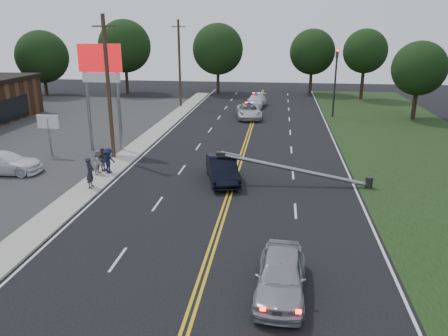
# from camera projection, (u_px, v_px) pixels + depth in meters

# --- Properties ---
(ground) EXTENTS (120.00, 120.00, 0.00)m
(ground) POSITION_uv_depth(u_px,v_px,m) (214.00, 242.00, 19.42)
(ground) COLOR black
(ground) RESTS_ON ground
(sidewalk) EXTENTS (1.80, 70.00, 0.12)m
(sidewalk) POSITION_uv_depth(u_px,v_px,m) (115.00, 166.00, 29.86)
(sidewalk) COLOR #ACA59B
(sidewalk) RESTS_ON ground
(centerline_yellow) EXTENTS (0.36, 80.00, 0.00)m
(centerline_yellow) POSITION_uv_depth(u_px,v_px,m) (237.00, 172.00, 28.85)
(centerline_yellow) COLOR gold
(centerline_yellow) RESTS_ON ground
(pylon_sign) EXTENTS (3.20, 0.35, 8.00)m
(pylon_sign) POSITION_uv_depth(u_px,v_px,m) (101.00, 72.00, 32.07)
(pylon_sign) COLOR gray
(pylon_sign) RESTS_ON ground
(small_sign) EXTENTS (1.60, 0.14, 3.10)m
(small_sign) POSITION_uv_depth(u_px,v_px,m) (48.00, 125.00, 31.74)
(small_sign) COLOR gray
(small_sign) RESTS_ON ground
(traffic_signal) EXTENTS (0.28, 0.41, 7.05)m
(traffic_signal) POSITION_uv_depth(u_px,v_px,m) (335.00, 77.00, 45.42)
(traffic_signal) COLOR #2D2D30
(traffic_signal) RESTS_ON ground
(fallen_streetlight) EXTENTS (9.36, 0.44, 1.91)m
(fallen_streetlight) POSITION_uv_depth(u_px,v_px,m) (303.00, 171.00, 26.18)
(fallen_streetlight) COLOR #2D2D30
(fallen_streetlight) RESTS_ON ground
(utility_pole_mid) EXTENTS (1.60, 0.28, 10.00)m
(utility_pole_mid) POSITION_uv_depth(u_px,v_px,m) (108.00, 88.00, 30.30)
(utility_pole_mid) COLOR #382619
(utility_pole_mid) RESTS_ON ground
(utility_pole_far) EXTENTS (1.60, 0.28, 10.00)m
(utility_pole_far) POSITION_uv_depth(u_px,v_px,m) (179.00, 64.00, 51.07)
(utility_pole_far) COLOR #382619
(utility_pole_far) RESTS_ON ground
(tree_4) EXTENTS (7.06, 7.06, 8.82)m
(tree_4) POSITION_uv_depth(u_px,v_px,m) (42.00, 57.00, 59.79)
(tree_4) COLOR black
(tree_4) RESTS_ON ground
(tree_5) EXTENTS (7.36, 7.36, 10.27)m
(tree_5) POSITION_uv_depth(u_px,v_px,m) (125.00, 46.00, 61.55)
(tree_5) COLOR black
(tree_5) RESTS_ON ground
(tree_6) EXTENTS (7.15, 7.15, 9.77)m
(tree_6) POSITION_uv_depth(u_px,v_px,m) (218.00, 49.00, 61.66)
(tree_6) COLOR black
(tree_6) RESTS_ON ground
(tree_7) EXTENTS (6.31, 6.31, 9.01)m
(tree_7) POSITION_uv_depth(u_px,v_px,m) (312.00, 52.00, 61.13)
(tree_7) COLOR black
(tree_7) RESTS_ON ground
(tree_8) EXTENTS (5.64, 5.64, 9.03)m
(tree_8) POSITION_uv_depth(u_px,v_px,m) (365.00, 51.00, 56.18)
(tree_8) COLOR black
(tree_8) RESTS_ON ground
(tree_9) EXTENTS (5.44, 5.44, 7.91)m
(tree_9) POSITION_uv_depth(u_px,v_px,m) (419.00, 68.00, 43.98)
(tree_9) COLOR black
(tree_9) RESTS_ON ground
(crashed_sedan) EXTENTS (2.81, 4.98, 1.55)m
(crashed_sedan) POSITION_uv_depth(u_px,v_px,m) (222.00, 169.00, 26.93)
(crashed_sedan) COLOR black
(crashed_sedan) RESTS_ON ground
(waiting_sedan) EXTENTS (1.96, 4.42, 1.48)m
(waiting_sedan) POSITION_uv_depth(u_px,v_px,m) (281.00, 275.00, 15.49)
(waiting_sedan) COLOR #A5A8AD
(waiting_sedan) RESTS_ON ground
(parked_car) EXTENTS (5.12, 2.49, 1.44)m
(parked_car) POSITION_uv_depth(u_px,v_px,m) (3.00, 163.00, 28.44)
(parked_car) COLOR white
(parked_car) RESTS_ON ground
(emergency_a) EXTENTS (3.13, 5.56, 1.47)m
(emergency_a) POSITION_uv_depth(u_px,v_px,m) (249.00, 111.00, 45.78)
(emergency_a) COLOR silver
(emergency_a) RESTS_ON ground
(emergency_b) EXTENTS (2.52, 5.05, 1.41)m
(emergency_b) POSITION_uv_depth(u_px,v_px,m) (256.00, 101.00, 52.41)
(emergency_b) COLOR silver
(emergency_b) RESTS_ON ground
(bystander_a) EXTENTS (0.46, 0.68, 1.81)m
(bystander_a) POSITION_uv_depth(u_px,v_px,m) (90.00, 173.00, 25.50)
(bystander_a) COLOR #26252C
(bystander_a) RESTS_ON sidewalk
(bystander_b) EXTENTS (0.67, 0.82, 1.59)m
(bystander_b) POSITION_uv_depth(u_px,v_px,m) (99.00, 162.00, 27.94)
(bystander_b) COLOR #9F9FA3
(bystander_b) RESTS_ON sidewalk
(bystander_c) EXTENTS (0.92, 1.21, 1.65)m
(bystander_c) POSITION_uv_depth(u_px,v_px,m) (109.00, 161.00, 28.06)
(bystander_c) COLOR #161938
(bystander_c) RESTS_ON sidewalk
(bystander_d) EXTENTS (0.60, 0.98, 1.56)m
(bystander_d) POSITION_uv_depth(u_px,v_px,m) (103.00, 159.00, 28.54)
(bystander_d) COLOR #584846
(bystander_d) RESTS_ON sidewalk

